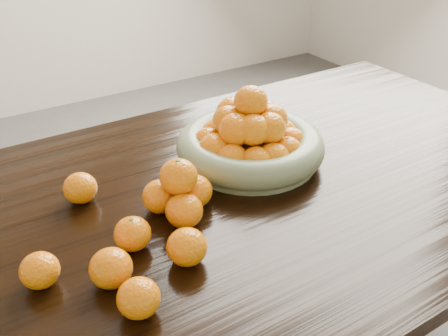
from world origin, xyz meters
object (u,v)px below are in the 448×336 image
orange_pyramid (179,193)px  loose_orange_0 (132,234)px  fruit_bowl (250,139)px  dining_table (213,228)px

orange_pyramid → loose_orange_0: bearing=-158.0°
fruit_bowl → orange_pyramid: 0.28m
dining_table → orange_pyramid: bearing=-169.1°
orange_pyramid → fruit_bowl: bearing=23.6°
dining_table → orange_pyramid: orange_pyramid is taller
dining_table → orange_pyramid: size_ratio=13.22×
fruit_bowl → loose_orange_0: 0.42m
orange_pyramid → dining_table: bearing=10.9°
dining_table → fruit_bowl: (0.17, 0.10, 0.15)m
dining_table → loose_orange_0: 0.26m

